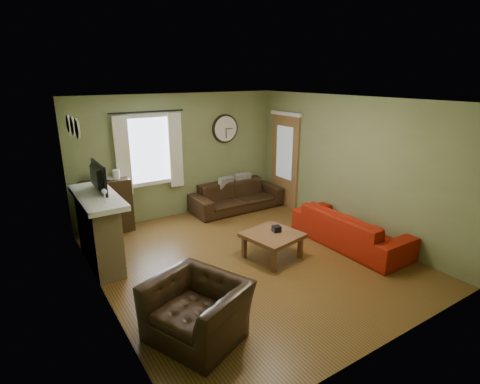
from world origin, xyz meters
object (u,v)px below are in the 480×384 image
armchair (197,310)px  coffee_table (272,246)px  bookshelf (108,207)px  sofa_red (350,228)px  sofa_brown (237,196)px

armchair → coffee_table: (1.94, 1.10, -0.13)m
bookshelf → sofa_red: bookshelf is taller
armchair → coffee_table: armchair is taller
sofa_brown → armchair: (-2.74, -3.46, 0.04)m
sofa_brown → bookshelf: bearing=175.8°
bookshelf → armchair: 3.67m
bookshelf → sofa_red: 4.56m
bookshelf → armchair: bookshelf is taller
coffee_table → bookshelf: bearing=128.1°
coffee_table → armchair: bearing=-150.6°
sofa_red → armchair: bearing=102.2°
bookshelf → coffee_table: bearing=-51.9°
sofa_red → coffee_table: bearing=76.4°
bookshelf → sofa_brown: (2.81, -0.21, -0.22)m
sofa_red → armchair: 3.50m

